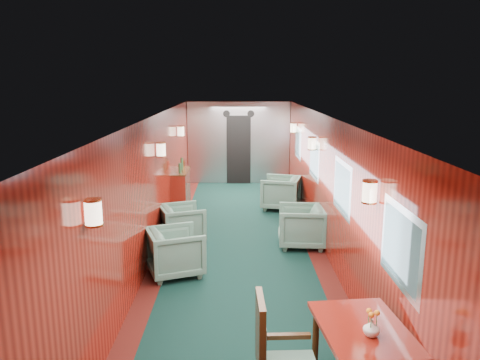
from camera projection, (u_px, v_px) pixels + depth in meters
The scene contains 12 objects.
room at pixel (240, 164), 7.81m from camera, with size 12.00×12.10×2.40m.
bulkhead at pixel (239, 143), 13.68m from camera, with size 2.98×0.17×2.39m.
windows_right at pixel (326, 171), 8.10m from camera, with size 0.02×8.60×0.80m.
wall_sconces at pixel (240, 149), 8.33m from camera, with size 2.97×7.97×0.25m.
dining_table at pixel (363, 340), 4.26m from camera, with size 0.87×1.16×0.81m.
side_chair at pixel (276, 356), 4.07m from camera, with size 0.55×0.58×1.20m.
credenza at pixel (181, 191), 10.74m from camera, with size 0.34×1.10×1.26m.
flower_vase at pixel (372, 328), 4.07m from camera, with size 0.15×0.15×0.15m, color silver.
armchair_left_near at pixel (176, 252), 7.31m from camera, with size 0.79×0.82×0.74m, color #1F493F.
armchair_left_far at pixel (182, 223), 8.82m from camera, with size 0.76×0.78×0.71m, color #1F493F.
armchair_right_near at pixel (301, 226), 8.56m from camera, with size 0.81×0.83×0.76m, color #1F493F.
armchair_right_far at pixel (281, 193), 11.04m from camera, with size 0.84×0.86×0.78m, color #1F493F.
Camera 1 is at (-0.07, -7.69, 3.01)m, focal length 35.00 mm.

